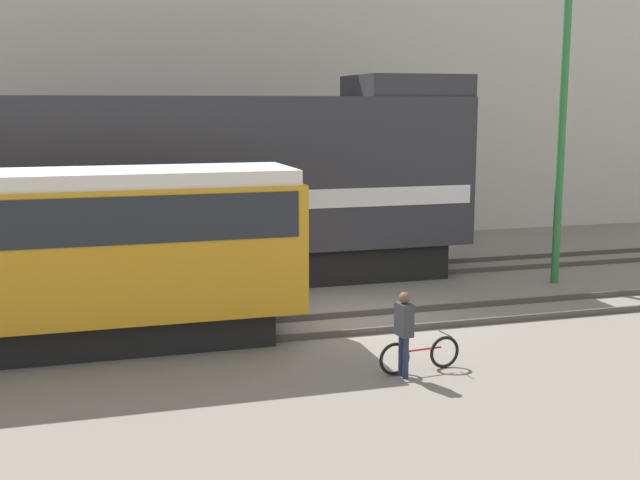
% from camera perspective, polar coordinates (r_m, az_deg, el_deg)
% --- Properties ---
extents(ground_plane, '(120.00, 120.00, 0.00)m').
position_cam_1_polar(ground_plane, '(18.53, 2.61, -5.60)').
color(ground_plane, slate).
extents(track_near, '(60.00, 1.50, 0.14)m').
position_cam_1_polar(track_near, '(18.00, 3.20, -5.84)').
color(track_near, '#47423D').
rests_on(track_near, ground).
extents(track_far, '(60.00, 1.51, 0.14)m').
position_cam_1_polar(track_far, '(22.75, -1.16, -2.54)').
color(track_far, '#47423D').
rests_on(track_far, ground).
extents(building_backdrop, '(49.59, 6.00, 14.45)m').
position_cam_1_polar(building_backdrop, '(31.56, -5.92, 13.87)').
color(building_backdrop, beige).
rests_on(building_backdrop, ground).
extents(freight_locomotive, '(16.21, 3.04, 5.67)m').
position_cam_1_polar(freight_locomotive, '(21.69, -10.05, 3.65)').
color(freight_locomotive, black).
rests_on(freight_locomotive, ground).
extents(streetcar, '(10.54, 2.54, 3.59)m').
position_cam_1_polar(streetcar, '(16.59, -19.83, -0.71)').
color(streetcar, black).
rests_on(streetcar, ground).
extents(bicycle, '(1.66, 0.44, 0.68)m').
position_cam_1_polar(bicycle, '(15.00, 7.12, -8.13)').
color(bicycle, black).
rests_on(bicycle, ground).
extents(person, '(0.26, 0.38, 1.58)m').
position_cam_1_polar(person, '(14.49, 6.00, -6.11)').
color(person, '#232D4C').
rests_on(person, ground).
extents(utility_pole_left, '(0.21, 0.21, 9.50)m').
position_cam_1_polar(utility_pole_left, '(22.57, 16.89, 8.93)').
color(utility_pole_left, '#2D7238').
rests_on(utility_pole_left, ground).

